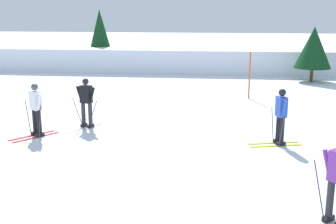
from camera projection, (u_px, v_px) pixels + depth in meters
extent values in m
plane|color=silver|center=(158.00, 184.00, 10.31)|extent=(120.00, 120.00, 0.00)
cube|color=silver|center=(196.00, 57.00, 29.67)|extent=(80.00, 6.80, 1.45)
cube|color=silver|center=(88.00, 129.00, 14.94)|extent=(0.58, 1.55, 0.02)
cube|color=silver|center=(82.00, 128.00, 15.05)|extent=(0.58, 1.55, 0.02)
cube|color=black|center=(91.00, 126.00, 15.06)|extent=(0.20, 0.28, 0.10)
cube|color=black|center=(84.00, 125.00, 15.17)|extent=(0.20, 0.28, 0.10)
cylinder|color=#2D2D33|center=(90.00, 112.00, 14.95)|extent=(0.14, 0.14, 0.85)
cylinder|color=#2D2D33|center=(83.00, 112.00, 15.06)|extent=(0.14, 0.14, 0.85)
cube|color=black|center=(86.00, 94.00, 14.85)|extent=(0.44, 0.35, 0.60)
cylinder|color=black|center=(92.00, 95.00, 14.74)|extent=(0.27, 0.17, 0.55)
cylinder|color=black|center=(79.00, 94.00, 14.94)|extent=(0.27, 0.17, 0.55)
sphere|color=black|center=(85.00, 82.00, 14.75)|extent=(0.22, 0.22, 0.22)
cylinder|color=#38383D|center=(92.00, 115.00, 14.80)|extent=(0.40, 0.15, 1.02)
cylinder|color=#38383D|center=(78.00, 113.00, 15.04)|extent=(0.40, 0.15, 1.02)
cube|color=silver|center=(323.00, 223.00, 8.43)|extent=(1.26, 1.12, 0.02)
cube|color=black|center=(328.00, 218.00, 8.50)|extent=(0.27, 0.26, 0.10)
cylinder|color=#2D2D33|center=(330.00, 196.00, 8.39)|extent=(0.14, 0.14, 0.85)
cylinder|color=purple|center=(328.00, 164.00, 8.32)|extent=(0.24, 0.25, 0.55)
cylinder|color=#38383D|center=(319.00, 191.00, 8.47)|extent=(0.26, 0.29, 1.19)
cube|color=gold|center=(276.00, 146.00, 13.10)|extent=(1.57, 0.48, 0.02)
cube|color=gold|center=(273.00, 143.00, 13.37)|extent=(1.57, 0.48, 0.02)
cube|color=black|center=(281.00, 144.00, 13.11)|extent=(0.28, 0.18, 0.10)
cube|color=black|center=(277.00, 141.00, 13.38)|extent=(0.28, 0.18, 0.10)
cylinder|color=black|center=(282.00, 128.00, 13.00)|extent=(0.14, 0.14, 0.85)
cylinder|color=black|center=(278.00, 126.00, 13.27)|extent=(0.14, 0.14, 0.85)
cube|color=#284CB7|center=(281.00, 107.00, 12.99)|extent=(0.33, 0.43, 0.60)
cylinder|color=#284CB7|center=(284.00, 109.00, 12.75)|extent=(0.15, 0.27, 0.55)
cylinder|color=#284CB7|center=(278.00, 105.00, 13.23)|extent=(0.15, 0.27, 0.55)
sphere|color=black|center=(282.00, 92.00, 12.89)|extent=(0.22, 0.22, 0.22)
cylinder|color=#38383D|center=(282.00, 131.00, 12.78)|extent=(0.10, 0.29, 1.05)
cylinder|color=#38383D|center=(273.00, 125.00, 13.47)|extent=(0.10, 0.29, 1.05)
cube|color=red|center=(36.00, 137.00, 13.94)|extent=(1.07, 1.30, 0.02)
cube|color=red|center=(32.00, 136.00, 14.13)|extent=(1.07, 1.30, 0.02)
cube|color=black|center=(40.00, 135.00, 14.03)|extent=(0.26, 0.28, 0.10)
cube|color=black|center=(36.00, 133.00, 14.22)|extent=(0.26, 0.28, 0.10)
cylinder|color=black|center=(39.00, 120.00, 13.92)|extent=(0.14, 0.14, 0.85)
cylinder|color=black|center=(35.00, 119.00, 14.11)|extent=(0.14, 0.14, 0.85)
cube|color=white|center=(35.00, 100.00, 13.87)|extent=(0.45, 0.42, 0.60)
cylinder|color=white|center=(39.00, 102.00, 13.69)|extent=(0.26, 0.23, 0.55)
cylinder|color=white|center=(31.00, 100.00, 14.03)|extent=(0.26, 0.23, 0.55)
sphere|color=#4C4C56|center=(34.00, 87.00, 13.77)|extent=(0.22, 0.22, 0.22)
cylinder|color=#38383D|center=(40.00, 122.00, 13.69)|extent=(0.22, 0.18, 1.11)
cylinder|color=#38383D|center=(28.00, 118.00, 14.20)|extent=(0.22, 0.18, 1.11)
cylinder|color=#C65614|center=(250.00, 75.00, 19.66)|extent=(0.07, 0.07, 2.09)
cylinder|color=#513823|center=(311.00, 75.00, 24.24)|extent=(0.18, 0.18, 0.76)
cone|color=#0F3819|center=(313.00, 47.00, 23.89)|extent=(1.99, 1.99, 2.24)
cylinder|color=#513823|center=(101.00, 63.00, 29.44)|extent=(0.26, 0.26, 0.74)
cone|color=#0F3819|center=(100.00, 33.00, 28.99)|extent=(1.69, 1.69, 3.13)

